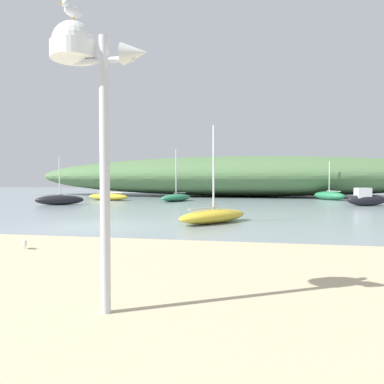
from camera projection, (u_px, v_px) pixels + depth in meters
ground_plane at (88, 227)px, 14.30m from camera, size 120.00×120.00×0.00m
distant_hill at (243, 176)px, 39.98m from camera, size 45.91×11.77×4.19m
mast_structure at (84, 70)px, 4.51m from camera, size 1.20×0.55×3.50m
seagull_on_radar at (72, 10)px, 4.50m from camera, size 0.23×0.29×0.22m
sailboat_centre_water at (60, 200)px, 26.26m from camera, size 3.27×2.38×3.35m
sailboat_mid_channel at (176, 197)px, 30.57m from camera, size 2.53×3.96×4.22m
sailboat_east_reach at (108, 197)px, 32.14m from camera, size 4.19×2.40×4.72m
motorboat_off_point at (366, 199)px, 25.29m from camera, size 2.80×1.50×1.21m
sailboat_by_sandbar at (213, 216)px, 15.58m from camera, size 3.09×3.85×4.01m
sailboat_inner_mooring at (329, 195)px, 32.66m from camera, size 2.93×3.46×3.33m
seagull_mid_strand at (25, 243)px, 8.69m from camera, size 0.25×0.29×0.23m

